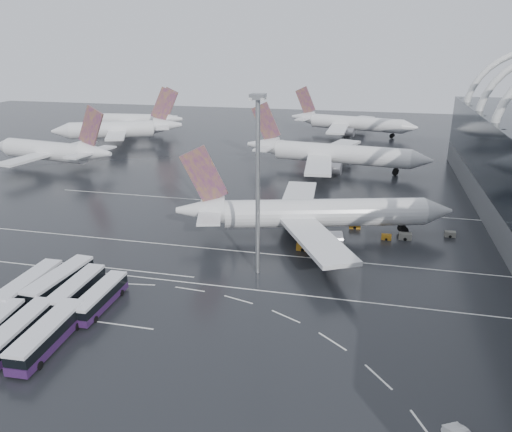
% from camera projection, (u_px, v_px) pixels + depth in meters
% --- Properties ---
extents(ground, '(420.00, 420.00, 0.00)m').
position_uv_depth(ground, '(253.00, 284.00, 79.61)').
color(ground, black).
rests_on(ground, ground).
extents(lane_marking_near, '(120.00, 0.25, 0.01)m').
position_uv_depth(lane_marking_near, '(250.00, 289.00, 77.77)').
color(lane_marking_near, silver).
rests_on(lane_marking_near, ground).
extents(lane_marking_mid, '(120.00, 0.25, 0.01)m').
position_uv_depth(lane_marking_mid, '(269.00, 254.00, 90.62)').
color(lane_marking_mid, silver).
rests_on(lane_marking_mid, ground).
extents(lane_marking_far, '(120.00, 0.25, 0.01)m').
position_uv_depth(lane_marking_far, '(293.00, 207.00, 116.31)').
color(lane_marking_far, silver).
rests_on(lane_marking_far, ground).
extents(bus_bay_line_south, '(28.00, 0.25, 0.01)m').
position_uv_depth(bus_bay_line_south, '(61.00, 317.00, 70.10)').
color(bus_bay_line_south, silver).
rests_on(bus_bay_line_south, ground).
extents(bus_bay_line_north, '(28.00, 0.25, 0.01)m').
position_uv_depth(bus_bay_line_north, '(116.00, 269.00, 84.78)').
color(bus_bay_line_north, silver).
rests_on(bus_bay_line_north, ground).
extents(airliner_main, '(53.65, 46.41, 18.44)m').
position_uv_depth(airliner_main, '(311.00, 214.00, 97.52)').
color(airliner_main, white).
rests_on(airliner_main, ground).
extents(airliner_gate_b, '(55.31, 49.37, 19.20)m').
position_uv_depth(airliner_gate_b, '(332.00, 154.00, 147.57)').
color(airliner_gate_b, white).
rests_on(airliner_gate_b, ground).
extents(airliner_gate_c, '(51.94, 47.16, 18.64)m').
position_uv_depth(airliner_gate_c, '(350.00, 123.00, 202.32)').
color(airliner_gate_c, white).
rests_on(airliner_gate_c, ground).
extents(jet_remote_west, '(44.88, 36.28, 19.53)m').
position_uv_depth(jet_remote_west, '(53.00, 151.00, 149.74)').
color(jet_remote_west, white).
rests_on(jet_remote_west, ground).
extents(jet_remote_mid, '(45.35, 37.01, 20.57)m').
position_uv_depth(jet_remote_mid, '(120.00, 129.00, 184.76)').
color(jet_remote_mid, white).
rests_on(jet_remote_mid, ground).
extents(jet_remote_far, '(43.02, 34.69, 18.72)m').
position_uv_depth(jet_remote_far, '(135.00, 121.00, 208.07)').
color(jet_remote_far, white).
rests_on(jet_remote_far, ground).
extents(bus_row_near_a, '(3.42, 13.52, 3.31)m').
position_uv_depth(bus_row_near_a, '(29.00, 286.00, 74.81)').
color(bus_row_near_a, '#29133B').
rests_on(bus_row_near_a, ground).
extents(bus_row_near_b, '(3.90, 13.80, 3.36)m').
position_uv_depth(bus_row_near_b, '(60.00, 282.00, 76.22)').
color(bus_row_near_b, '#29133B').
rests_on(bus_row_near_b, ground).
extents(bus_row_near_c, '(3.23, 12.61, 3.09)m').
position_uv_depth(bus_row_near_c, '(77.00, 290.00, 74.00)').
color(bus_row_near_c, '#29133B').
rests_on(bus_row_near_c, ground).
extents(bus_row_near_d, '(3.04, 12.20, 3.00)m').
position_uv_depth(bus_row_near_d, '(100.00, 297.00, 72.05)').
color(bus_row_near_d, '#29133B').
rests_on(bus_row_near_d, ground).
extents(bus_row_far_b, '(3.68, 12.74, 3.10)m').
position_uv_depth(bus_row_far_b, '(19.00, 331.00, 63.71)').
color(bus_row_far_b, '#29133B').
rests_on(bus_row_far_b, ground).
extents(bus_row_far_c, '(3.69, 13.56, 3.31)m').
position_uv_depth(bus_row_far_c, '(48.00, 335.00, 62.59)').
color(bus_row_far_c, '#29133B').
rests_on(bus_row_far_c, ground).
extents(floodlight_mast, '(2.24, 2.24, 29.24)m').
position_uv_depth(floodlight_mast, '(258.00, 165.00, 77.39)').
color(floodlight_mast, gray).
rests_on(floodlight_mast, ground).
extents(gse_cart_belly_a, '(1.88, 1.11, 1.03)m').
position_uv_depth(gse_cart_belly_a, '(386.00, 237.00, 97.05)').
color(gse_cart_belly_a, '#B87718').
rests_on(gse_cart_belly_a, ground).
extents(gse_cart_belly_b, '(2.38, 1.41, 1.30)m').
position_uv_depth(gse_cart_belly_b, '(405.00, 236.00, 97.07)').
color(gse_cart_belly_b, slate).
rests_on(gse_cart_belly_b, ground).
extents(gse_cart_belly_c, '(2.41, 1.42, 1.31)m').
position_uv_depth(gse_cart_belly_c, '(303.00, 246.00, 92.22)').
color(gse_cart_belly_c, '#B87718').
rests_on(gse_cart_belly_c, ground).
extents(gse_cart_belly_d, '(2.02, 1.19, 1.10)m').
position_uv_depth(gse_cart_belly_d, '(450.00, 234.00, 98.41)').
color(gse_cart_belly_d, slate).
rests_on(gse_cart_belly_d, ground).
extents(gse_cart_belly_e, '(2.28, 1.35, 1.25)m').
position_uv_depth(gse_cart_belly_e, '(355.00, 225.00, 102.94)').
color(gse_cart_belly_e, '#B87718').
rests_on(gse_cart_belly_e, ground).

